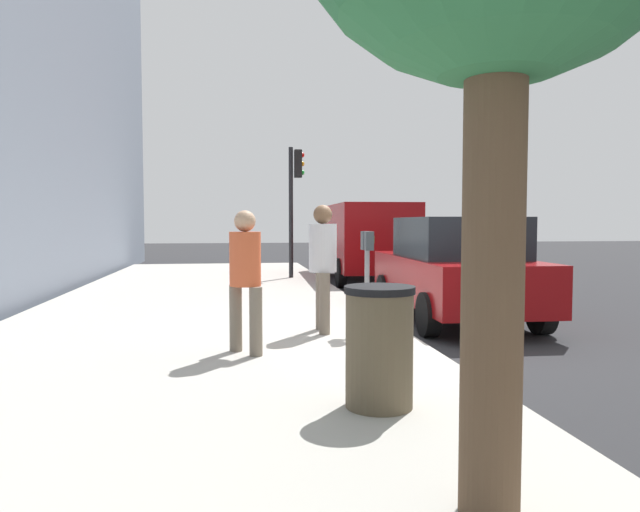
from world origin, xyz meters
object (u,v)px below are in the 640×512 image
Objects in this scene: parked_van_far at (365,237)px; parked_sedan_near at (455,268)px; traffic_signal at (295,190)px; trash_bin at (379,346)px; parking_meter at (367,260)px; pedestrian_at_meter at (323,257)px; pedestrian_bystander at (245,271)px.

parked_sedan_near is at bearing 179.98° from parked_van_far.
traffic_signal reaches higher than trash_bin.
parking_meter is 3.39m from trash_bin.
pedestrian_at_meter reaches higher than parking_meter.
trash_bin is (-11.52, 0.50, -1.92)m from traffic_signal.
traffic_signal is at bearing 87.91° from pedestrian_at_meter.
pedestrian_bystander is at bearing 25.99° from trash_bin.
traffic_signal is (6.63, 2.06, 1.68)m from parked_sedan_near.
pedestrian_bystander is at bearing 123.22° from parking_meter.
pedestrian_at_meter is 2.95m from parked_sedan_near.
parked_sedan_near is (1.60, -1.91, -0.27)m from parking_meter.
trash_bin is at bearing -89.59° from pedestrian_at_meter.
parked_sedan_near is 1.24× the size of traffic_signal.
parked_van_far reaches higher than parking_meter.
parked_van_far is at bearing -12.67° from parking_meter.
traffic_signal is at bearing 97.13° from parked_van_far.
parked_van_far is 12.07m from trash_bin.
traffic_signal is at bearing -2.48° from trash_bin.
traffic_signal reaches higher than pedestrian_bystander.
parking_meter is 0.62m from pedestrian_at_meter.
pedestrian_at_meter is 8.77m from parked_van_far.
parked_van_far is (6.89, -0.00, 0.36)m from parked_sedan_near.
parked_van_far reaches higher than pedestrian_bystander.
parked_sedan_near is (2.72, -3.62, -0.23)m from pedestrian_bystander.
pedestrian_bystander is (-1.22, 1.10, -0.08)m from pedestrian_at_meter.
parked_van_far is at bearing -0.02° from parked_sedan_near.
parking_meter is 2.51m from parked_sedan_near.
pedestrian_at_meter is 3.43m from trash_bin.
pedestrian_at_meter is 0.49× the size of traffic_signal.
parking_meter is 0.32× the size of parked_sedan_near.
parked_van_far is (9.61, -3.62, 0.13)m from pedestrian_bystander.
pedestrian_bystander reaches higher than parked_sedan_near.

